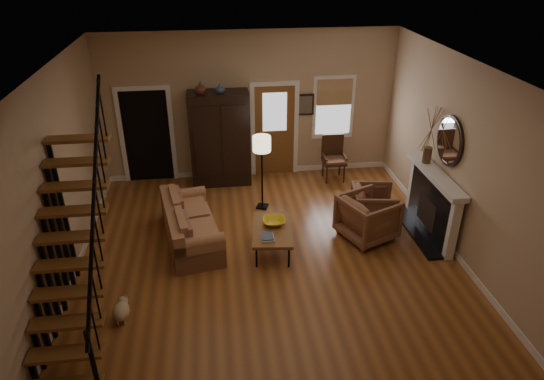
{
  "coord_description": "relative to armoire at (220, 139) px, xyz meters",
  "views": [
    {
      "loc": [
        -0.83,
        -6.86,
        4.97
      ],
      "look_at": [
        0.1,
        0.4,
        1.15
      ],
      "focal_mm": 32.0,
      "sensor_mm": 36.0,
      "label": 1
    }
  ],
  "objects": [
    {
      "name": "room",
      "position": [
        0.29,
        -1.39,
        0.46
      ],
      "size": [
        7.0,
        7.33,
        3.3
      ],
      "color": "#955626",
      "rests_on": "ground"
    },
    {
      "name": "staircase",
      "position": [
        -2.08,
        -4.45,
        0.55
      ],
      "size": [
        0.94,
        2.8,
        3.2
      ],
      "primitive_type": null,
      "color": "brown",
      "rests_on": "ground"
    },
    {
      "name": "fireplace",
      "position": [
        3.83,
        -2.65,
        -0.31
      ],
      "size": [
        0.33,
        1.95,
        2.3
      ],
      "color": "black",
      "rests_on": "ground"
    },
    {
      "name": "armoire",
      "position": [
        0.0,
        0.0,
        0.0
      ],
      "size": [
        1.3,
        0.6,
        2.1
      ],
      "primitive_type": null,
      "color": "black",
      "rests_on": "ground"
    },
    {
      "name": "vase_a",
      "position": [
        -0.35,
        -0.1,
        1.17
      ],
      "size": [
        0.24,
        0.24,
        0.25
      ],
      "primitive_type": "imported",
      "color": "#4C2619",
      "rests_on": "armoire"
    },
    {
      "name": "vase_b",
      "position": [
        0.05,
        -0.1,
        1.16
      ],
      "size": [
        0.2,
        0.2,
        0.21
      ],
      "primitive_type": "imported",
      "color": "#334C60",
      "rests_on": "armoire"
    },
    {
      "name": "sofa",
      "position": [
        -0.63,
        -2.41,
        -0.68
      ],
      "size": [
        1.19,
        2.1,
        0.74
      ],
      "primitive_type": null,
      "rotation": [
        0.0,
        0.0,
        0.18
      ],
      "color": "#A7724C",
      "rests_on": "ground"
    },
    {
      "name": "coffee_table",
      "position": [
        0.79,
        -2.86,
        -0.83
      ],
      "size": [
        0.81,
        1.24,
        0.45
      ],
      "primitive_type": null,
      "rotation": [
        0.0,
        0.0,
        -0.12
      ],
      "color": "brown",
      "rests_on": "ground"
    },
    {
      "name": "bowl",
      "position": [
        0.84,
        -2.71,
        -0.55
      ],
      "size": [
        0.4,
        0.4,
        0.1
      ],
      "primitive_type": "imported",
      "color": "gold",
      "rests_on": "coffee_table"
    },
    {
      "name": "books",
      "position": [
        0.67,
        -3.16,
        -0.57
      ],
      "size": [
        0.21,
        0.29,
        0.05
      ],
      "primitive_type": null,
      "color": "beige",
      "rests_on": "coffee_table"
    },
    {
      "name": "armchair_left",
      "position": [
        2.59,
        -2.66,
        -0.63
      ],
      "size": [
        1.2,
        1.19,
        0.84
      ],
      "primitive_type": "imported",
      "rotation": [
        0.0,
        0.0,
        1.98
      ],
      "color": "brown",
      "rests_on": "ground"
    },
    {
      "name": "armchair_right",
      "position": [
        2.86,
        -2.18,
        -0.68
      ],
      "size": [
        0.94,
        0.92,
        0.75
      ],
      "primitive_type": "imported",
      "rotation": [
        0.0,
        0.0,
        1.41
      ],
      "color": "brown",
      "rests_on": "ground"
    },
    {
      "name": "floor_lamp",
      "position": [
        0.78,
        -1.3,
        -0.27
      ],
      "size": [
        0.46,
        0.46,
        1.57
      ],
      "primitive_type": null,
      "rotation": [
        0.0,
        0.0,
        -0.36
      ],
      "color": "black",
      "rests_on": "ground"
    },
    {
      "name": "side_chair",
      "position": [
        2.55,
        -0.2,
        -0.54
      ],
      "size": [
        0.54,
        0.54,
        1.02
      ],
      "primitive_type": null,
      "color": "#3B2213",
      "rests_on": "ground"
    },
    {
      "name": "dog",
      "position": [
        -1.62,
        -4.37,
        -0.91
      ],
      "size": [
        0.24,
        0.4,
        0.29
      ],
      "primitive_type": null,
      "rotation": [
        0.0,
        0.0,
        -0.02
      ],
      "color": "beige",
      "rests_on": "ground"
    }
  ]
}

